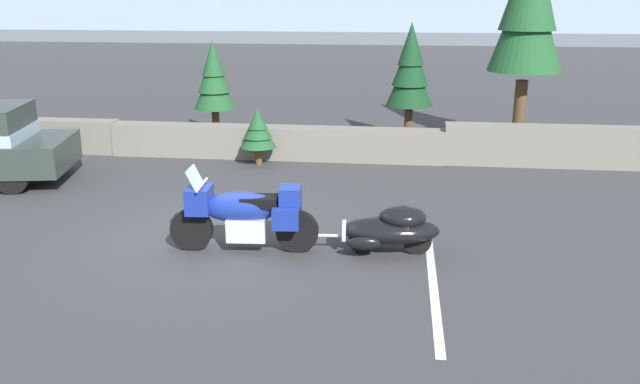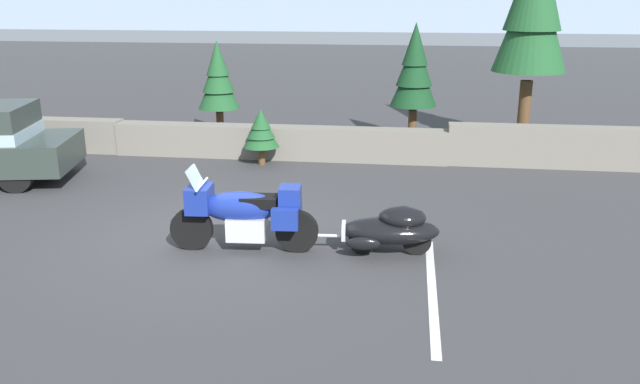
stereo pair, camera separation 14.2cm
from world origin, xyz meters
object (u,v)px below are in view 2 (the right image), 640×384
object	(u,v)px
touring_motorcycle	(243,212)
pine_tree_secondary	(415,69)
car_shaped_trailer	(391,228)
pine_tree_far_right	(218,78)

from	to	relation	value
touring_motorcycle	pine_tree_secondary	size ratio (longest dim) A/B	0.74
touring_motorcycle	car_shaped_trailer	xyz separation A→B (m)	(2.27, 0.16, -0.21)
car_shaped_trailer	pine_tree_secondary	size ratio (longest dim) A/B	0.71
car_shaped_trailer	pine_tree_far_right	distance (m)	9.00
pine_tree_secondary	pine_tree_far_right	distance (m)	5.15
pine_tree_secondary	pine_tree_far_right	bearing A→B (deg)	-178.33
car_shaped_trailer	pine_tree_far_right	xyz separation A→B (m)	(-4.83, 7.49, 1.24)
touring_motorcycle	pine_tree_far_right	bearing A→B (deg)	108.49
car_shaped_trailer	pine_tree_secondary	bearing A→B (deg)	87.62
car_shaped_trailer	pine_tree_secondary	world-z (taller)	pine_tree_secondary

